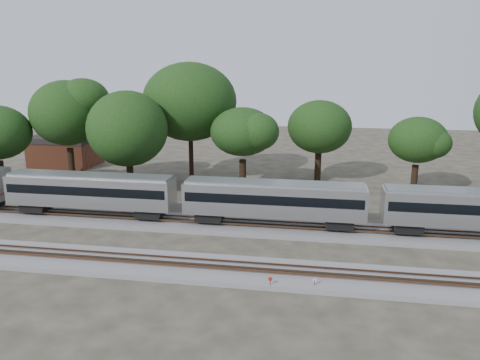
{
  "coord_description": "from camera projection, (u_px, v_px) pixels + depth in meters",
  "views": [
    {
      "loc": [
        6.72,
        -36.87,
        16.08
      ],
      "look_at": [
        -0.22,
        5.0,
        5.16
      ],
      "focal_mm": 35.0,
      "sensor_mm": 36.0,
      "label": 1
    }
  ],
  "objects": [
    {
      "name": "tree_2",
      "position": [
        128.0,
        129.0,
        55.24
      ],
      "size": [
        8.32,
        8.32,
        11.73
      ],
      "color": "black",
      "rests_on": "ground"
    },
    {
      "name": "tree_4",
      "position": [
        243.0,
        132.0,
        57.0
      ],
      "size": [
        7.72,
        7.72,
        10.88
      ],
      "color": "black",
      "rests_on": "ground"
    },
    {
      "name": "tree_6",
      "position": [
        418.0,
        140.0,
        56.25
      ],
      "size": [
        6.85,
        6.85,
        9.66
      ],
      "color": "black",
      "rests_on": "ground"
    },
    {
      "name": "track_near",
      "position": [
        224.0,
        270.0,
        36.43
      ],
      "size": [
        160.0,
        5.0,
        0.73
      ],
      "color": "slate",
      "rests_on": "ground"
    },
    {
      "name": "switch_stand_white",
      "position": [
        315.0,
        282.0,
        33.51
      ],
      "size": [
        0.29,
        0.12,
        0.95
      ],
      "rotation": [
        0.0,
        0.0,
        0.32
      ],
      "color": "#512D19",
      "rests_on": "ground"
    },
    {
      "name": "tree_1",
      "position": [
        67.0,
        113.0,
        58.31
      ],
      "size": [
        9.82,
        9.82,
        13.85
      ],
      "color": "black",
      "rests_on": "ground"
    },
    {
      "name": "switch_lever",
      "position": [
        308.0,
        287.0,
        33.85
      ],
      "size": [
        0.55,
        0.4,
        0.3
      ],
      "primitive_type": "cube",
      "rotation": [
        0.0,
        0.0,
        -0.21
      ],
      "color": "#512D19",
      "rests_on": "ground"
    },
    {
      "name": "track_far",
      "position": [
        244.0,
        226.0,
        45.98
      ],
      "size": [
        160.0,
        5.0,
        0.73
      ],
      "color": "slate",
      "rests_on": "ground"
    },
    {
      "name": "tree_5",
      "position": [
        320.0,
        127.0,
        61.43
      ],
      "size": [
        7.68,
        7.68,
        10.83
      ],
      "color": "black",
      "rests_on": "ground"
    },
    {
      "name": "brick_building",
      "position": [
        65.0,
        150.0,
        73.07
      ],
      "size": [
        9.98,
        7.23,
        4.67
      ],
      "rotation": [
        0.0,
        0.0,
        -0.04
      ],
      "color": "brown",
      "rests_on": "ground"
    },
    {
      "name": "tree_3",
      "position": [
        190.0,
        102.0,
        61.51
      ],
      "size": [
        10.91,
        10.91,
        15.38
      ],
      "color": "black",
      "rests_on": "ground"
    },
    {
      "name": "train",
      "position": [
        376.0,
        203.0,
        43.27
      ],
      "size": [
        109.12,
        3.11,
        4.59
      ],
      "color": "#AFB2B6",
      "rests_on": "ground"
    },
    {
      "name": "switch_stand_red",
      "position": [
        270.0,
        282.0,
        33.53
      ],
      "size": [
        0.32,
        0.06,
        1.02
      ],
      "rotation": [
        0.0,
        0.0,
        -0.02
      ],
      "color": "#512D19",
      "rests_on": "ground"
    },
    {
      "name": "ground",
      "position": [
        233.0,
        252.0,
        40.3
      ],
      "size": [
        160.0,
        160.0,
        0.0
      ],
      "primitive_type": "plane",
      "color": "#383328",
      "rests_on": "ground"
    }
  ]
}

